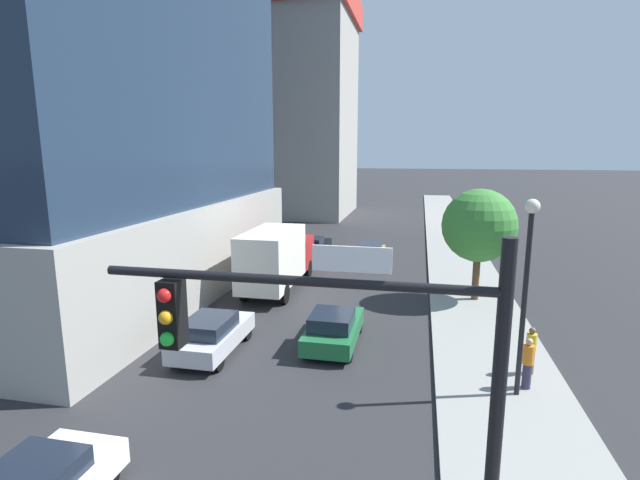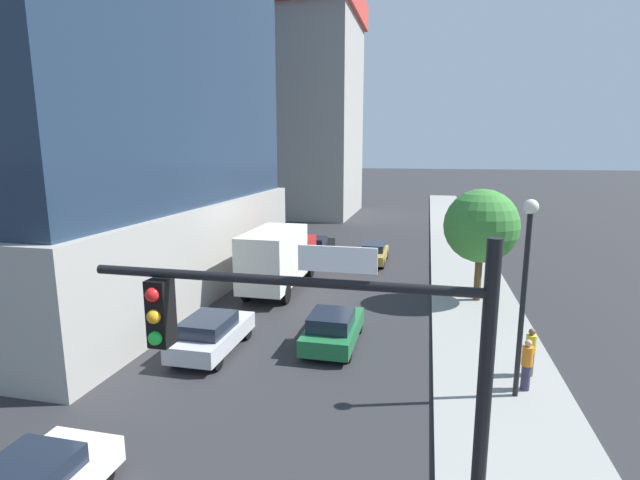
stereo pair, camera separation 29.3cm
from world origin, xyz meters
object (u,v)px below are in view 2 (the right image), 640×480
Objects in this scene: construction_building at (295,95)px; pedestrian_orange_shirt at (527,364)px; street_tree at (481,226)px; car_green at (333,328)px; traffic_light_pole at (337,376)px; car_silver at (212,334)px; car_black at (317,246)px; street_lamp at (525,272)px; car_gold at (374,253)px; pedestrian_yellow_shirt at (530,352)px; box_truck at (278,257)px.

pedestrian_orange_shirt is at bearing -65.06° from construction_building.
street_tree reaches higher than car_green.
traffic_light_pole is 12.35m from car_silver.
car_silver reaches higher than car_black.
street_lamp is 1.46× the size of car_silver.
car_gold is 16.67m from car_silver.
construction_building is at bearing 109.26° from car_black.
street_tree is at bearing 78.10° from traffic_light_pole.
traffic_light_pole reaches higher than car_black.
street_lamp is 1.46× the size of car_green.
car_black is (-4.43, 1.68, 0.01)m from car_gold.
pedestrian_yellow_shirt is (7.07, -1.32, 0.28)m from car_green.
car_gold is (-6.14, 7.45, -3.29)m from street_tree.
pedestrian_orange_shirt is (11.19, -0.72, 0.25)m from car_silver.
car_green is 2.53× the size of pedestrian_yellow_shirt.
traffic_light_pole is at bearing -84.91° from car_gold.
car_black is at bearing 159.27° from car_gold.
car_silver is at bearing -105.43° from car_gold.
construction_building is 42.65m from car_green.
car_black is 21.59m from pedestrian_orange_shirt.
traffic_light_pole reaches higher than street_tree.
pedestrian_yellow_shirt is (0.93, -8.25, -2.98)m from street_tree.
street_tree is at bearing 39.18° from car_silver.
car_silver is (-10.58, -8.62, -3.21)m from street_tree.
car_silver is 2.53× the size of pedestrian_yellow_shirt.
box_truck is 14.49m from pedestrian_orange_shirt.
construction_building is 27.35m from car_black.
car_green is at bearing -74.57° from car_black.
traffic_light_pole is at bearing -73.70° from construction_building.
car_black is 2.51× the size of pedestrian_orange_shirt.
street_tree reaches higher than pedestrian_yellow_shirt.
box_truck is at bearing -120.15° from car_gold.
street_tree is at bearing 93.77° from pedestrian_orange_shirt.
pedestrian_yellow_shirt reaches higher than car_silver.
traffic_light_pole reaches higher than pedestrian_orange_shirt.
car_green reaches higher than car_black.
box_truck is at bearing 90.00° from car_silver.
car_black is at bearing 121.21° from pedestrian_orange_shirt.
car_gold is at bearing 59.85° from box_truck.
construction_building is 19.71× the size of pedestrian_yellow_shirt.
car_silver is at bearing -90.00° from box_truck.
car_gold is 1.05× the size of car_silver.
car_gold is 4.74m from car_black.
street_tree is (-0.25, 9.80, -0.18)m from street_lamp.
construction_building is at bearing 106.30° from traffic_light_pole.
street_lamp reaches higher than car_silver.
car_gold is at bearing 114.24° from pedestrian_yellow_shirt.
traffic_light_pole is 19.47m from box_truck.
pedestrian_orange_shirt is at bearing -68.08° from car_gold.
car_black is 1.00× the size of car_silver.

